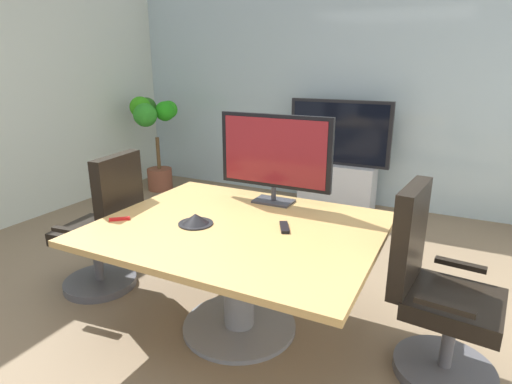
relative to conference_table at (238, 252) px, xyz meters
name	(u,v)px	position (x,y,z in m)	size (l,w,h in m)	color
ground_plane	(212,333)	(-0.13, -0.14, -0.56)	(7.38, 7.38, 0.00)	#7A664C
wall_back_glass_partition	(350,90)	(-0.13, 3.05, 0.84)	(6.10, 0.10, 2.79)	#9EB2B7
conference_table	(238,252)	(0.00, 0.00, 0.00)	(1.72, 1.39, 0.74)	#B2894C
office_chair_left	(105,235)	(-1.17, -0.01, -0.10)	(0.62, 0.60, 1.09)	#4C4C51
office_chair_right	(435,299)	(1.17, 0.15, -0.10)	(0.62, 0.60, 1.09)	#4C4C51
tv_monitor	(275,154)	(0.01, 0.52, 0.54)	(0.84, 0.18, 0.64)	#333338
wall_display_unit	(337,173)	(-0.12, 2.70, -0.12)	(1.20, 0.36, 1.31)	#B7BABC
potted_plant	(153,128)	(-2.58, 2.29, 0.30)	(0.65, 0.69, 1.29)	brown
conference_phone	(196,220)	(-0.25, -0.10, 0.21)	(0.22, 0.22, 0.07)	black
remote_control	(284,227)	(0.28, 0.08, 0.19)	(0.05, 0.17, 0.02)	black
whiteboard_marker	(120,219)	(-0.73, -0.27, 0.19)	(0.13, 0.02, 0.02)	red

